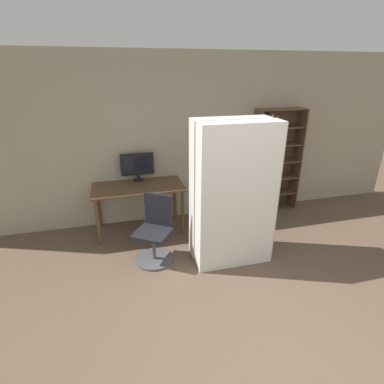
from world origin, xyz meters
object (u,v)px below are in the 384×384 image
at_px(mattress_near, 237,198).
at_px(office_chair, 155,235).
at_px(bookshelf, 270,162).
at_px(mattress_far, 228,189).
at_px(monitor, 137,165).

bearing_deg(mattress_near, office_chair, 160.11).
bearing_deg(bookshelf, mattress_far, -137.19).
bearing_deg(bookshelf, monitor, 179.57).
relative_size(monitor, mattress_near, 0.28).
relative_size(bookshelf, mattress_far, 0.97).
distance_m(office_chair, mattress_far, 1.16).
height_order(monitor, bookshelf, bookshelf).
bearing_deg(mattress_far, office_chair, 176.99).
bearing_deg(monitor, office_chair, -85.50).
bearing_deg(bookshelf, mattress_near, -130.35).
height_order(office_chair, bookshelf, bookshelf).
xyz_separation_m(monitor, office_chair, (0.09, -1.11, -0.65)).
distance_m(bookshelf, mattress_near, 1.90).
height_order(office_chair, mattress_far, mattress_far).
height_order(monitor, office_chair, monitor).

